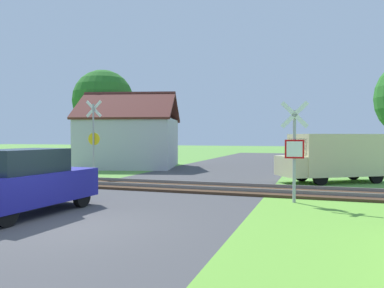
{
  "coord_description": "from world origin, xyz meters",
  "views": [
    {
      "loc": [
        5.6,
        -7.35,
        2.11
      ],
      "look_at": [
        0.5,
        8.05,
        1.8
      ],
      "focal_mm": 35.0,
      "sensor_mm": 36.0,
      "label": 1
    }
  ],
  "objects": [
    {
      "name": "ground_plane",
      "position": [
        0.0,
        0.0,
        0.0
      ],
      "size": [
        160.0,
        160.0,
        0.0
      ],
      "primitive_type": "plane",
      "color": "#5B933D"
    },
    {
      "name": "road_asphalt",
      "position": [
        0.0,
        2.0,
        0.0
      ],
      "size": [
        7.8,
        80.0,
        0.01
      ],
      "primitive_type": "cube",
      "color": "#424244",
      "rests_on": "ground"
    },
    {
      "name": "rail_track",
      "position": [
        0.0,
        7.05,
        0.06
      ],
      "size": [
        60.0,
        2.6,
        0.22
      ],
      "color": "#422D1E",
      "rests_on": "ground"
    },
    {
      "name": "stop_sign_near",
      "position": [
        4.96,
        5.02,
        1.78
      ],
      "size": [
        0.87,
        0.18,
        3.25
      ],
      "rotation": [
        0.0,
        0.0,
        3.25
      ],
      "color": "#9E9EA5",
      "rests_on": "ground"
    },
    {
      "name": "crossing_sign_far",
      "position": [
        -5.19,
        9.21,
        2.21
      ],
      "size": [
        0.88,
        0.16,
        3.98
      ],
      "rotation": [
        0.0,
        0.0,
        0.1
      ],
      "color": "#9E9EA5",
      "rests_on": "ground"
    },
    {
      "name": "house",
      "position": [
        -6.75,
        16.11,
        1.83
      ],
      "size": [
        7.77,
        7.6,
        5.25
      ],
      "rotation": [
        0.0,
        0.0,
        0.25
      ],
      "color": "#B7B7BC",
      "rests_on": "ground"
    },
    {
      "name": "tree_left",
      "position": [
        -9.91,
        17.78,
        4.91
      ],
      "size": [
        4.63,
        4.63,
        7.24
      ],
      "color": "#513823",
      "rests_on": "ground"
    },
    {
      "name": "mail_truck",
      "position": [
        6.45,
        11.12,
        1.24
      ],
      "size": [
        5.13,
        4.19,
        2.24
      ],
      "rotation": [
        0.0,
        0.0,
        2.14
      ],
      "color": "beige",
      "rests_on": "ground"
    },
    {
      "name": "parked_car",
      "position": [
        -1.84,
        0.86,
        0.89
      ],
      "size": [
        1.91,
        4.1,
        1.78
      ],
      "rotation": [
        0.0,
        0.0,
        -0.07
      ],
      "color": "navy",
      "rests_on": "ground"
    }
  ]
}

